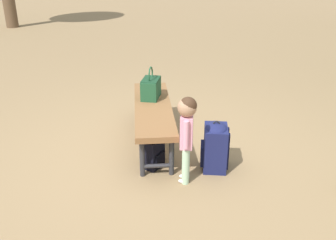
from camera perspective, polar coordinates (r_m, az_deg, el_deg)
The scene contains 6 objects.
ground_plane at distance 3.96m, azimuth -1.92°, elevation -5.43°, with size 40.00×40.00×0.00m, color #8C704C.
park_bench at distance 4.06m, azimuth -2.33°, elevation 1.52°, with size 1.65×0.73×0.45m.
handbag at distance 4.23m, azimuth -2.66°, elevation 5.08°, with size 0.37×0.30×0.37m.
child_standing at distance 3.26m, azimuth 2.92°, elevation -1.11°, with size 0.21×0.17×0.84m.
backpack_large at distance 3.64m, azimuth 7.29°, elevation -3.84°, with size 0.36×0.33×0.51m.
backpack_small at distance 3.67m, azimuth -2.33°, elevation -4.85°, with size 0.25×0.26×0.35m.
Camera 1 is at (3.34, -0.89, 1.92)m, focal length 39.44 mm.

